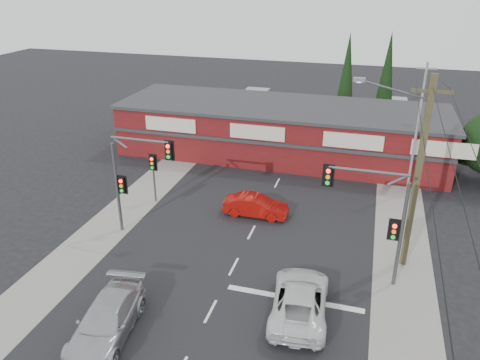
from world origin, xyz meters
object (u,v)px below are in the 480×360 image
(white_suv, at_px, (300,300))
(red_sedan, at_px, (256,206))
(silver_suv, at_px, (107,321))
(shop_building, at_px, (281,130))
(utility_pole, at_px, (416,169))

(white_suv, xyz_separation_m, red_sedan, (-4.16, 8.37, -0.07))
(silver_suv, relative_size, red_sedan, 1.29)
(white_suv, distance_m, shop_building, 20.03)
(white_suv, xyz_separation_m, shop_building, (-4.87, 19.38, 1.40))
(red_sedan, relative_size, utility_pole, 0.40)
(shop_building, relative_size, utility_pole, 2.73)
(silver_suv, bearing_deg, shop_building, 75.56)
(white_suv, relative_size, red_sedan, 1.31)
(silver_suv, xyz_separation_m, shop_building, (2.69, 23.01, 1.38))
(red_sedan, xyz_separation_m, utility_pole, (8.65, -2.99, 4.73))
(white_suv, distance_m, red_sedan, 9.35)
(white_suv, height_order, shop_building, shop_building)
(white_suv, relative_size, utility_pole, 0.53)
(silver_suv, bearing_deg, white_suv, 17.89)
(utility_pole, bearing_deg, silver_suv, -143.19)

